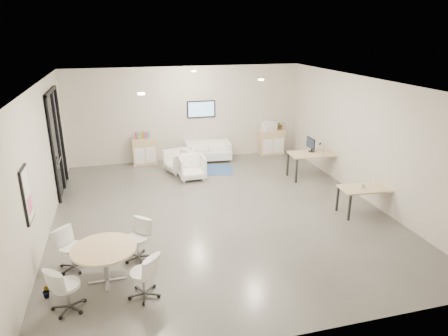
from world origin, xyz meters
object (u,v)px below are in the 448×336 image
sideboard_left (145,151)px  desk_rear (314,155)px  armchair_left (179,160)px  round_table (104,252)px  desk_front (366,190)px  loveseat (208,152)px  armchair_right (192,166)px  sideboard_right (271,142)px

sideboard_left → desk_rear: 5.58m
armchair_left → round_table: (-2.19, -5.55, 0.22)m
armchair_left → desk_rear: bearing=50.1°
armchair_left → desk_rear: armchair_left is taller
desk_front → loveseat: bearing=123.6°
desk_rear → armchair_right: bearing=171.1°
sideboard_left → loveseat: size_ratio=0.57×
sideboard_right → desk_front: 5.29m
armchair_right → desk_rear: size_ratio=0.52×
sideboard_left → round_table: sideboard_left is taller
sideboard_right → loveseat: sideboard_right is taller
sideboard_right → round_table: bearing=-131.1°
desk_front → desk_rear: bearing=96.3°
sideboard_left → loveseat: (2.17, -0.15, -0.14)m
round_table → sideboard_left: bearing=79.8°
round_table → armchair_right: bearing=62.9°
loveseat → desk_rear: size_ratio=1.03×
armchair_left → desk_front: armchair_left is taller
sideboard_right → loveseat: 2.40m
loveseat → desk_rear: 3.72m
sideboard_left → armchair_left: size_ratio=1.15×
desk_front → armchair_right: bearing=141.4°
sideboard_right → armchair_right: size_ratio=1.13×
sideboard_right → round_table: size_ratio=0.78×
armchair_right → desk_front: (3.72, -3.49, 0.21)m
loveseat → armchair_right: bearing=-113.7°
loveseat → armchair_left: armchair_left is taller
sideboard_left → desk_front: 7.27m
loveseat → round_table: bearing=-112.6°
armchair_left → round_table: 5.97m
desk_rear → round_table: bearing=-142.8°
loveseat → armchair_right: 1.86m
armchair_right → desk_front: size_ratio=0.59×
sideboard_right → loveseat: bearing=-176.6°
sideboard_left → armchair_right: sideboard_left is taller
sideboard_right → loveseat: size_ratio=0.57×
sideboard_left → desk_rear: size_ratio=0.58×
armchair_left → armchair_right: armchair_right is taller
sideboard_right → desk_front: sideboard_right is taller
desk_front → sideboard_right: bearing=99.4°
desk_front → round_table: size_ratio=1.17×
armchair_left → desk_front: 5.82m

